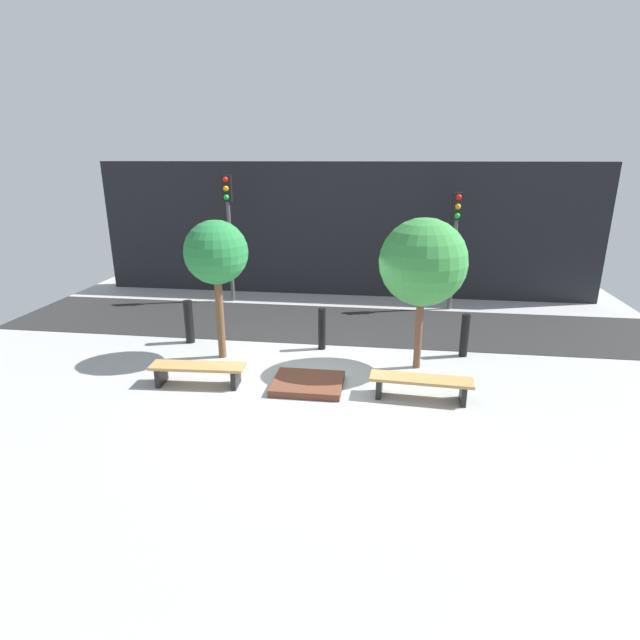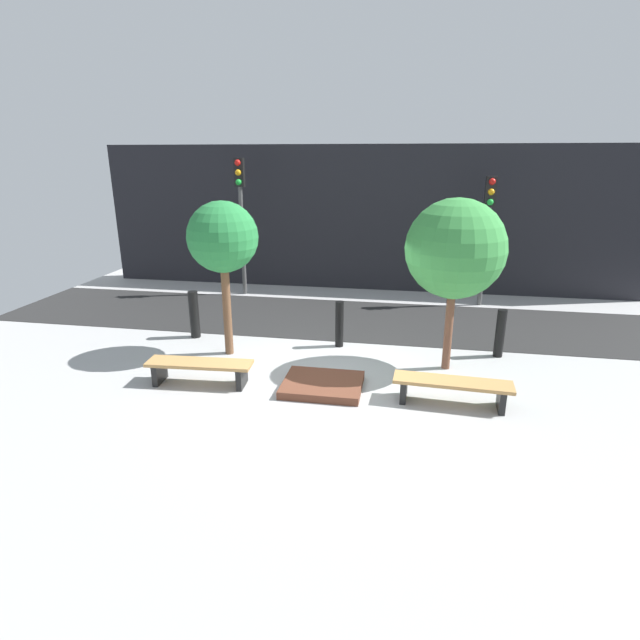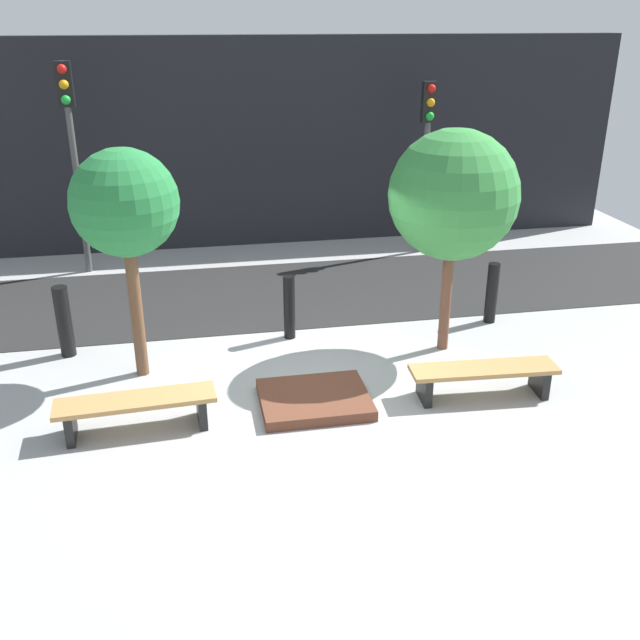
{
  "view_description": "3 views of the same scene",
  "coord_description": "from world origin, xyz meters",
  "px_view_note": "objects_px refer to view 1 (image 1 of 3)",
  "views": [
    {
      "loc": [
        1.49,
        -9.27,
        4.41
      ],
      "look_at": [
        0.14,
        0.5,
        1.18
      ],
      "focal_mm": 28.0,
      "sensor_mm": 36.0,
      "label": 1
    },
    {
      "loc": [
        1.37,
        -8.22,
        3.95
      ],
      "look_at": [
        -0.08,
        -0.07,
        1.23
      ],
      "focal_mm": 28.0,
      "sensor_mm": 36.0,
      "label": 2
    },
    {
      "loc": [
        -1.45,
        -8.18,
        4.66
      ],
      "look_at": [
        0.05,
        -0.35,
        1.23
      ],
      "focal_mm": 40.0,
      "sensor_mm": 36.0,
      "label": 3
    }
  ],
  "objects_px": {
    "tree_behind_left_bench": "(216,254)",
    "tree_behind_right_bench": "(423,263)",
    "bench_left": "(198,370)",
    "bollard_center": "(465,336)",
    "traffic_light_west": "(228,216)",
    "bollard_far_left": "(189,322)",
    "planter_bed": "(308,384)",
    "bench_right": "(421,383)",
    "traffic_light_mid_west": "(456,230)",
    "bollard_left": "(322,329)"
  },
  "relations": [
    {
      "from": "bench_left",
      "to": "tree_behind_left_bench",
      "type": "height_order",
      "value": "tree_behind_left_bench"
    },
    {
      "from": "bench_left",
      "to": "traffic_light_mid_west",
      "type": "bearing_deg",
      "value": 44.22
    },
    {
      "from": "planter_bed",
      "to": "tree_behind_left_bench",
      "type": "xyz_separation_m",
      "value": [
        -2.22,
        1.31,
        2.34
      ]
    },
    {
      "from": "tree_behind_right_bench",
      "to": "bollard_far_left",
      "type": "xyz_separation_m",
      "value": [
        -5.54,
        0.81,
        -1.8
      ]
    },
    {
      "from": "bench_right",
      "to": "planter_bed",
      "type": "relative_size",
      "value": 1.4
    },
    {
      "from": "planter_bed",
      "to": "bollard_left",
      "type": "distance_m",
      "value": 2.17
    },
    {
      "from": "traffic_light_west",
      "to": "bollard_center",
      "type": "bearing_deg",
      "value": -29.71
    },
    {
      "from": "traffic_light_mid_west",
      "to": "bench_left",
      "type": "bearing_deg",
      "value": -132.37
    },
    {
      "from": "tree_behind_right_bench",
      "to": "bench_left",
      "type": "bearing_deg",
      "value": -161.13
    },
    {
      "from": "planter_bed",
      "to": "bollard_left",
      "type": "height_order",
      "value": "bollard_left"
    },
    {
      "from": "bollard_far_left",
      "to": "traffic_light_west",
      "type": "relative_size",
      "value": 0.28
    },
    {
      "from": "bench_left",
      "to": "tree_behind_left_bench",
      "type": "distance_m",
      "value": 2.59
    },
    {
      "from": "bollard_left",
      "to": "tree_behind_right_bench",
      "type": "bearing_deg",
      "value": -20.17
    },
    {
      "from": "bench_right",
      "to": "bollard_center",
      "type": "relative_size",
      "value": 1.95
    },
    {
      "from": "bollard_far_left",
      "to": "traffic_light_west",
      "type": "distance_m",
      "value": 4.4
    },
    {
      "from": "bench_right",
      "to": "tree_behind_left_bench",
      "type": "xyz_separation_m",
      "value": [
        -4.43,
        1.51,
        2.1
      ]
    },
    {
      "from": "bench_right",
      "to": "bollard_left",
      "type": "height_order",
      "value": "bollard_left"
    },
    {
      "from": "planter_bed",
      "to": "traffic_light_mid_west",
      "type": "xyz_separation_m",
      "value": [
        3.41,
        5.97,
        2.33
      ]
    },
    {
      "from": "traffic_light_mid_west",
      "to": "bollard_center",
      "type": "bearing_deg",
      "value": -91.36
    },
    {
      "from": "bench_right",
      "to": "traffic_light_west",
      "type": "bearing_deg",
      "value": 135.78
    },
    {
      "from": "tree_behind_right_bench",
      "to": "bollard_center",
      "type": "relative_size",
      "value": 3.25
    },
    {
      "from": "traffic_light_mid_west",
      "to": "planter_bed",
      "type": "bearing_deg",
      "value": -119.75
    },
    {
      "from": "bollard_center",
      "to": "traffic_light_west",
      "type": "relative_size",
      "value": 0.26
    },
    {
      "from": "bench_left",
      "to": "traffic_light_west",
      "type": "xyz_separation_m",
      "value": [
        -1.19,
        6.17,
        2.37
      ]
    },
    {
      "from": "bollard_left",
      "to": "bollard_far_left",
      "type": "bearing_deg",
      "value": 180.0
    },
    {
      "from": "bench_right",
      "to": "bollard_far_left",
      "type": "height_order",
      "value": "bollard_far_left"
    },
    {
      "from": "bench_left",
      "to": "traffic_light_west",
      "type": "distance_m",
      "value": 6.71
    },
    {
      "from": "bench_left",
      "to": "planter_bed",
      "type": "xyz_separation_m",
      "value": [
        2.22,
        0.2,
        -0.25
      ]
    },
    {
      "from": "bench_left",
      "to": "traffic_light_west",
      "type": "bearing_deg",
      "value": 97.55
    },
    {
      "from": "tree_behind_left_bench",
      "to": "bollard_far_left",
      "type": "height_order",
      "value": "tree_behind_left_bench"
    },
    {
      "from": "tree_behind_left_bench",
      "to": "bollard_far_left",
      "type": "relative_size",
      "value": 2.92
    },
    {
      "from": "traffic_light_west",
      "to": "traffic_light_mid_west",
      "type": "distance_m",
      "value": 6.83
    },
    {
      "from": "bench_right",
      "to": "traffic_light_mid_west",
      "type": "height_order",
      "value": "traffic_light_mid_west"
    },
    {
      "from": "bollard_far_left",
      "to": "traffic_light_west",
      "type": "height_order",
      "value": "traffic_light_west"
    },
    {
      "from": "bench_left",
      "to": "tree_behind_left_bench",
      "type": "xyz_separation_m",
      "value": [
        0.0,
        1.51,
        2.1
      ]
    },
    {
      "from": "bench_right",
      "to": "traffic_light_mid_west",
      "type": "distance_m",
      "value": 6.62
    },
    {
      "from": "bench_left",
      "to": "traffic_light_mid_west",
      "type": "xyz_separation_m",
      "value": [
        5.63,
        6.17,
        2.08
      ]
    },
    {
      "from": "bench_right",
      "to": "tree_behind_left_bench",
      "type": "distance_m",
      "value": 5.13
    },
    {
      "from": "bench_right",
      "to": "bollard_far_left",
      "type": "relative_size",
      "value": 1.82
    },
    {
      "from": "bench_right",
      "to": "traffic_light_west",
      "type": "height_order",
      "value": "traffic_light_west"
    },
    {
      "from": "planter_bed",
      "to": "bollard_far_left",
      "type": "relative_size",
      "value": 1.3
    },
    {
      "from": "bench_left",
      "to": "tree_behind_left_bench",
      "type": "bearing_deg",
      "value": 86.59
    },
    {
      "from": "planter_bed",
      "to": "tree_behind_right_bench",
      "type": "bearing_deg",
      "value": 30.68
    },
    {
      "from": "traffic_light_west",
      "to": "traffic_light_mid_west",
      "type": "relative_size",
      "value": 1.13
    },
    {
      "from": "tree_behind_left_bench",
      "to": "tree_behind_right_bench",
      "type": "relative_size",
      "value": 0.96
    },
    {
      "from": "bollard_far_left",
      "to": "bollard_left",
      "type": "bearing_deg",
      "value": 0.0
    },
    {
      "from": "bench_left",
      "to": "bollard_far_left",
      "type": "relative_size",
      "value": 1.79
    },
    {
      "from": "planter_bed",
      "to": "bollard_far_left",
      "type": "height_order",
      "value": "bollard_far_left"
    },
    {
      "from": "tree_behind_right_bench",
      "to": "bollard_left",
      "type": "relative_size",
      "value": 3.22
    },
    {
      "from": "bollard_center",
      "to": "traffic_light_west",
      "type": "xyz_separation_m",
      "value": [
        -6.73,
        3.84,
        2.18
      ]
    }
  ]
}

